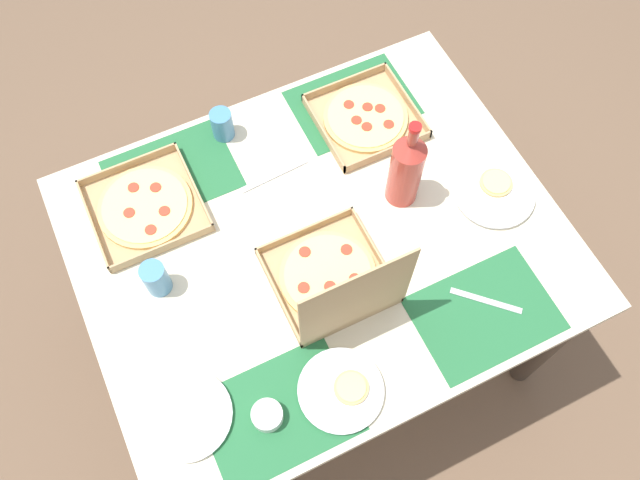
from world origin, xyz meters
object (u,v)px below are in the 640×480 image
cup_clear_left (156,278)px  plate_near_left (342,390)px  cup_clear_right (222,124)px  soda_bottle (406,169)px  plate_far_right (494,192)px  pizza_box_center (334,281)px  pizza_box_corner_left (145,207)px  condiment_bowl (267,415)px  pizza_box_corner_right (366,118)px  plate_near_right (187,416)px

cup_clear_left → plate_near_left: bearing=124.0°
cup_clear_left → cup_clear_right: cup_clear_left is taller
cup_clear_left → soda_bottle: bearing=177.6°
plate_far_right → cup_clear_right: (0.61, -0.52, 0.04)m
plate_near_left → cup_clear_left: cup_clear_left is taller
pizza_box_center → plate_far_right: bearing=-173.6°
plate_far_right → cup_clear_right: cup_clear_right is taller
pizza_box_center → plate_far_right: (-0.54, -0.06, -0.04)m
cup_clear_left → cup_clear_right: 0.51m
pizza_box_corner_left → condiment_bowl: 0.68m
plate_near_left → plate_far_right: size_ratio=0.92×
pizza_box_corner_left → pizza_box_center: bearing=129.7°
pizza_box_corner_right → plate_near_right: (0.79, 0.59, -0.00)m
plate_near_left → plate_near_right: (0.36, -0.11, -0.00)m
plate_near_left → soda_bottle: (-0.40, -0.43, 0.12)m
pizza_box_corner_left → plate_far_right: 0.98m
pizza_box_corner_left → pizza_box_corner_right: (-0.69, -0.00, 0.00)m
soda_bottle → cup_clear_left: soda_bottle is taller
pizza_box_corner_right → soda_bottle: (0.03, 0.27, 0.12)m
pizza_box_center → pizza_box_corner_right: size_ratio=1.14×
plate_near_left → cup_clear_right: size_ratio=2.21×
pizza_box_corner_right → cup_clear_right: 0.43m
plate_near_left → plate_far_right: same height
soda_bottle → pizza_box_corner_right: bearing=-96.0°
pizza_box_corner_right → cup_clear_left: size_ratio=2.71×
pizza_box_corner_left → cup_clear_right: cup_clear_right is taller
pizza_box_corner_left → condiment_bowl: (-0.08, 0.67, 0.01)m
pizza_box_corner_right → condiment_bowl: (0.62, 0.68, 0.01)m
condiment_bowl → soda_bottle: bearing=-145.4°
plate_far_right → cup_clear_left: size_ratio=2.17×
soda_bottle → cup_clear_right: soda_bottle is taller
condiment_bowl → pizza_box_corner_right: bearing=-132.4°
plate_near_right → soda_bottle: (-0.76, -0.32, 0.12)m
pizza_box_corner_right → cup_clear_left: (0.74, 0.24, 0.04)m
pizza_box_corner_left → plate_near_right: pizza_box_corner_left is taller
plate_near_right → cup_clear_right: 0.83m
plate_near_left → condiment_bowl: 0.19m
plate_near_left → cup_clear_right: cup_clear_right is taller
pizza_box_center → cup_clear_right: pizza_box_center is taller
cup_clear_left → pizza_box_corner_left: bearing=-100.3°
cup_clear_left → condiment_bowl: cup_clear_left is taller
condiment_bowl → plate_near_right: bearing=-26.4°
pizza_box_corner_left → plate_far_right: pizza_box_corner_left is taller
plate_far_right → condiment_bowl: condiment_bowl is taller
plate_near_left → cup_clear_left: 0.55m
plate_far_right → cup_clear_right: bearing=-40.5°
cup_clear_left → condiment_bowl: (-0.12, 0.44, -0.03)m
pizza_box_center → pizza_box_corner_right: 0.55m
pizza_box_corner_right → plate_far_right: bearing=118.5°
pizza_box_corner_right → cup_clear_right: (0.40, -0.14, 0.04)m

